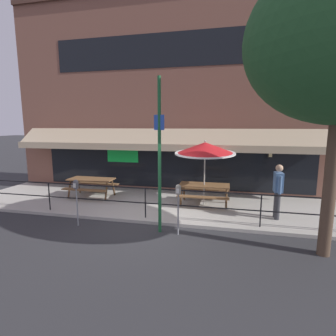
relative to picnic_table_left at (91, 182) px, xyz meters
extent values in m
plane|color=#2D2D30|center=(2.86, -2.12, -0.71)|extent=(120.00, 120.00, 0.00)
cube|color=#ADA89E|center=(2.86, -0.12, -0.66)|extent=(15.00, 4.00, 0.10)
cube|color=brown|center=(2.86, 2.13, 3.53)|extent=(15.00, 0.50, 8.46)
cube|color=black|center=(2.86, 1.87, 5.39)|extent=(10.50, 0.02, 1.40)
cube|color=black|center=(2.86, 1.87, 0.64)|extent=(12.00, 0.02, 2.30)
cube|color=#19D84C|center=(0.61, 1.85, 0.94)|extent=(1.50, 0.02, 0.70)
cube|color=tan|center=(2.86, 1.33, 1.79)|extent=(13.80, 0.92, 0.70)
cube|color=tan|center=(2.86, 0.82, 1.39)|extent=(13.80, 0.08, 0.28)
cube|color=black|center=(6.99, 1.74, 1.32)|extent=(0.04, 0.28, 0.04)
cube|color=black|center=(6.99, 1.60, 1.14)|extent=(0.18, 0.18, 0.28)
cube|color=beige|center=(6.99, 1.60, 1.14)|extent=(0.13, 0.19, 0.20)
cylinder|color=black|center=(-0.59, -1.82, -0.13)|extent=(0.04, 0.04, 0.95)
cylinder|color=black|center=(2.86, -1.82, -0.13)|extent=(0.04, 0.04, 0.95)
cylinder|color=black|center=(6.31, -1.82, -0.13)|extent=(0.04, 0.04, 0.95)
cube|color=black|center=(2.86, -1.82, 0.34)|extent=(13.80, 0.04, 0.04)
cube|color=black|center=(2.86, -1.82, -0.13)|extent=(13.80, 0.03, 0.03)
cube|color=brown|center=(0.00, 0.00, 0.13)|extent=(1.80, 0.80, 0.05)
cube|color=brown|center=(0.00, -0.58, -0.17)|extent=(1.80, 0.26, 0.04)
cube|color=brown|center=(0.00, 0.58, -0.17)|extent=(1.80, 0.26, 0.04)
cylinder|color=brown|center=(0.80, -0.32, -0.24)|extent=(0.07, 0.30, 0.73)
cylinder|color=brown|center=(0.80, 0.32, -0.24)|extent=(0.07, 0.30, 0.73)
cylinder|color=brown|center=(-0.80, -0.32, -0.24)|extent=(0.07, 0.30, 0.73)
cylinder|color=brown|center=(-0.80, 0.32, -0.24)|extent=(0.07, 0.30, 0.73)
cube|color=brown|center=(4.55, -0.04, 0.13)|extent=(1.80, 0.80, 0.05)
cube|color=brown|center=(4.55, -0.62, -0.17)|extent=(1.80, 0.26, 0.04)
cube|color=brown|center=(4.55, 0.54, -0.17)|extent=(1.80, 0.26, 0.04)
cylinder|color=brown|center=(5.35, -0.36, -0.24)|extent=(0.07, 0.30, 0.73)
cylinder|color=brown|center=(5.35, 0.27, -0.24)|extent=(0.07, 0.30, 0.73)
cylinder|color=brown|center=(3.75, -0.36, -0.24)|extent=(0.07, 0.30, 0.73)
cylinder|color=brown|center=(3.75, 0.27, -0.24)|extent=(0.07, 0.30, 0.73)
cylinder|color=#B7B2A8|center=(4.55, -0.09, 0.54)|extent=(0.04, 0.04, 2.30)
cone|color=red|center=(4.55, -0.09, 1.49)|extent=(2.10, 2.12, 0.52)
cylinder|color=white|center=(4.55, -0.09, 1.30)|extent=(2.14, 2.14, 0.17)
sphere|color=#B7B2A8|center=(4.55, -0.09, 1.73)|extent=(0.07, 0.07, 0.07)
cylinder|color=#333338|center=(6.88, -0.88, -0.18)|extent=(0.15, 0.15, 0.86)
cylinder|color=#333338|center=(6.89, -1.08, -0.18)|extent=(0.15, 0.15, 0.86)
cube|color=#4C709E|center=(6.89, -0.98, 0.55)|extent=(0.25, 0.40, 0.60)
cylinder|color=#4C709E|center=(6.88, -0.72, 0.52)|extent=(0.10, 0.10, 0.54)
cylinder|color=#4C709E|center=(6.89, -1.24, 0.52)|extent=(0.10, 0.10, 0.54)
sphere|color=tan|center=(6.89, -0.98, 0.99)|extent=(0.22, 0.22, 0.22)
cylinder|color=gray|center=(1.01, -2.68, -0.13)|extent=(0.04, 0.04, 1.15)
cylinder|color=#4C4C51|center=(1.01, -2.68, 0.54)|extent=(0.15, 0.15, 0.20)
sphere|color=#4C4C51|center=(1.01, -2.68, 0.64)|extent=(0.14, 0.14, 0.14)
cube|color=silver|center=(1.01, -2.76, 0.55)|extent=(0.08, 0.01, 0.13)
cylinder|color=gray|center=(4.07, -2.64, -0.13)|extent=(0.04, 0.04, 1.15)
cylinder|color=gray|center=(4.07, -2.64, 0.54)|extent=(0.15, 0.15, 0.20)
sphere|color=gray|center=(4.07, -2.64, 0.64)|extent=(0.14, 0.14, 0.14)
cube|color=silver|center=(4.07, -2.72, 0.55)|extent=(0.08, 0.01, 0.13)
cylinder|color=#1E6033|center=(3.53, -2.57, 1.42)|extent=(0.09, 0.09, 4.26)
cube|color=blue|center=(3.53, -2.59, 2.36)|extent=(0.28, 0.02, 0.40)
cylinder|color=brown|center=(7.59, -3.02, 0.99)|extent=(0.28, 0.28, 3.39)
camera|label=1|loc=(5.32, -9.40, 2.29)|focal=28.00mm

